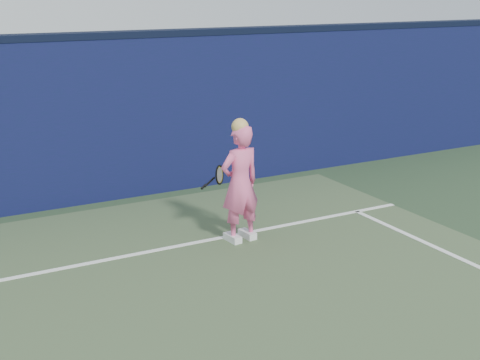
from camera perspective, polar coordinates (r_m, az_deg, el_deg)
player at (r=8.69m, az=0.00°, el=-0.25°), size 0.61×0.44×1.65m
racket at (r=9.08m, az=-1.87°, el=0.36°), size 0.47×0.28×0.28m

